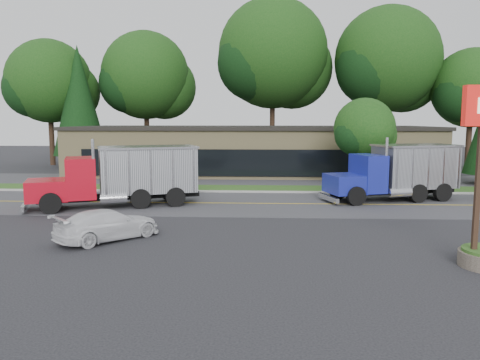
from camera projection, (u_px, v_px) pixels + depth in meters
The scene contains 17 objects.
ground at pixel (187, 243), 18.55m from camera, with size 140.00×140.00×0.00m, color #333338.
road at pixel (212, 203), 27.47m from camera, with size 60.00×8.00×0.02m, color #4D4D52.
center_line at pixel (212, 203), 27.47m from camera, with size 60.00×0.12×0.01m, color gold.
curb at pixel (219, 192), 31.63m from camera, with size 60.00×0.30×0.12m, color #9E9E99.
grass_verge at pixel (221, 189), 33.41m from camera, with size 60.00×3.40×0.03m, color #204F1B.
far_parking at pixel (226, 180), 38.36m from camera, with size 60.00×7.00×0.02m, color #4D4D52.
strip_mall at pixel (252, 151), 43.96m from camera, with size 32.00×12.00×4.00m, color tan.
tree_far_a at pixel (51, 85), 50.24m from camera, with size 9.43×8.88×13.45m.
tree_far_b at pixel (147, 80), 51.66m from camera, with size 10.22×9.62×14.57m.
tree_far_c at pixel (275, 59), 50.73m from camera, with size 12.58×11.84×17.95m.
tree_far_d at pixel (389, 65), 49.25m from camera, with size 11.71×11.02×16.70m.
tree_far_e at pixel (472, 92), 47.22m from camera, with size 8.46×7.96×12.07m.
evergreen_left at pixel (79, 101), 48.18m from camera, with size 5.50×5.50×12.51m.
tree_verge at pixel (365, 132), 32.46m from camera, with size 4.48×4.22×6.40m.
dump_truck_red at pixel (125, 174), 26.38m from camera, with size 9.43×5.62×3.36m.
dump_truck_blue at pixel (399, 171), 28.35m from camera, with size 8.36×4.70×3.36m.
rally_car at pixel (108, 225), 19.02m from camera, with size 1.75×4.30×1.25m, color silver.
Camera 1 is at (2.97, -17.96, 4.83)m, focal length 35.00 mm.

